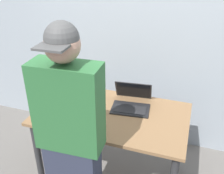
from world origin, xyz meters
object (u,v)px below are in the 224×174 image
at_px(beer_bottle_brown, 79,94).
at_px(beer_bottle_dark, 52,93).
at_px(person_figure, 72,143).
at_px(beer_bottle_green, 65,89).
at_px(beer_bottle_amber, 63,94).
at_px(laptop, 132,101).

xyz_separation_m(beer_bottle_brown, beer_bottle_dark, (-0.23, -0.07, 0.01)).
bearing_deg(beer_bottle_brown, person_figure, -68.89).
xyz_separation_m(beer_bottle_green, beer_bottle_amber, (0.02, -0.09, 0.00)).
height_order(beer_bottle_green, person_figure, person_figure).
xyz_separation_m(laptop, beer_bottle_dark, (-0.68, -0.20, 0.07)).
distance_m(laptop, beer_bottle_green, 0.62).
relative_size(beer_bottle_brown, beer_bottle_dark, 0.98).
bearing_deg(beer_bottle_amber, person_figure, -56.74).
distance_m(laptop, beer_bottle_dark, 0.71).
bearing_deg(laptop, beer_bottle_brown, -163.85).
relative_size(beer_bottle_brown, person_figure, 0.18).
height_order(laptop, beer_bottle_amber, beer_bottle_amber).
height_order(beer_bottle_brown, beer_bottle_dark, beer_bottle_dark).
distance_m(beer_bottle_brown, beer_bottle_dark, 0.24).
xyz_separation_m(beer_bottle_amber, person_figure, (0.37, -0.57, -0.00)).
bearing_deg(beer_bottle_amber, beer_bottle_dark, -157.43).
distance_m(beer_bottle_brown, person_figure, 0.65).
bearing_deg(beer_bottle_dark, beer_bottle_green, 62.23).
bearing_deg(person_figure, laptop, 73.36).
bearing_deg(beer_bottle_brown, beer_bottle_green, 161.87).
distance_m(beer_bottle_green, beer_bottle_dark, 0.14).
bearing_deg(beer_bottle_green, person_figure, -58.99).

